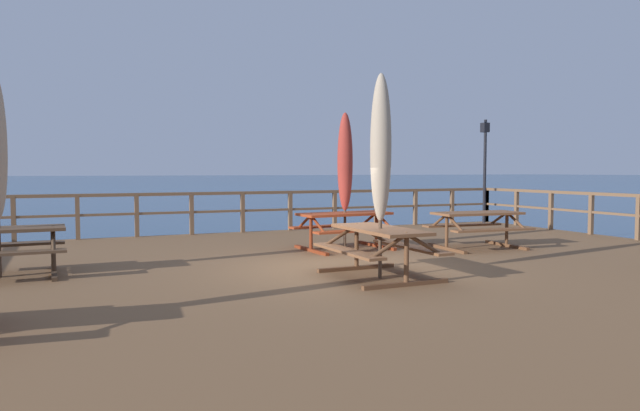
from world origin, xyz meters
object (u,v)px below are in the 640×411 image
Objects in this scene: picnic_table_mid_right at (345,223)px; patio_umbrella_tall_mid_right at (345,162)px; picnic_table_back_left at (380,241)px; picnic_table_mid_centre at (1,242)px; picnic_table_front_right at (477,222)px; patio_umbrella_short_front at (381,149)px; lamp_post_hooked at (485,155)px.

picnic_table_mid_right is 1.25m from patio_umbrella_tall_mid_right.
picnic_table_back_left is at bearing -106.73° from patio_umbrella_tall_mid_right.
picnic_table_back_left is 5.78m from picnic_table_mid_centre.
patio_umbrella_tall_mid_right is (6.26, 0.87, 1.26)m from picnic_table_mid_centre.
picnic_table_mid_right and picnic_table_front_right have the same top height.
picnic_table_back_left is at bearing 66.03° from patio_umbrella_short_front.
picnic_table_back_left is 0.66× the size of patio_umbrella_tall_mid_right.
patio_umbrella_short_front is at bearing -106.91° from patio_umbrella_tall_mid_right.
picnic_table_back_left is 3.22m from picnic_table_mid_right.
picnic_table_mid_centre is 0.64× the size of patio_umbrella_tall_mid_right.
lamp_post_hooked is at bearing 41.67° from patio_umbrella_short_front.
picnic_table_mid_right is 0.72× the size of patio_umbrella_tall_mid_right.
picnic_table_front_right is (8.88, -0.16, 0.00)m from picnic_table_mid_centre.
picnic_table_front_right is at bearing -21.51° from patio_umbrella_tall_mid_right.
patio_umbrella_tall_mid_right is at bearing 73.27° from picnic_table_back_left.
patio_umbrella_tall_mid_right is 7.14m from lamp_post_hooked.
picnic_table_mid_right is at bearing 73.35° from patio_umbrella_short_front.
picnic_table_mid_right is at bearing 73.54° from picnic_table_back_left.
picnic_table_front_right is (3.56, 2.12, -0.00)m from picnic_table_back_left.
lamp_post_hooked is (6.37, 3.34, 1.55)m from picnic_table_mid_right.
patio_umbrella_tall_mid_right is at bearing 73.09° from patio_umbrella_short_front.
picnic_table_back_left is 3.52m from patio_umbrella_tall_mid_right.
picnic_table_back_left is at bearing -138.53° from lamp_post_hooked.
lamp_post_hooked reaches higher than patio_umbrella_tall_mid_right.
patio_umbrella_tall_mid_right is (0.95, 3.15, 1.25)m from picnic_table_back_left.
picnic_table_mid_right is 7.36m from lamp_post_hooked.
picnic_table_front_right is at bearing 30.75° from picnic_table_back_left.
lamp_post_hooked reaches higher than picnic_table_mid_centre.
lamp_post_hooked is (7.31, 6.51, 0.14)m from patio_umbrella_short_front.
patio_umbrella_tall_mid_right reaches higher than picnic_table_back_left.
patio_umbrella_short_front is (-0.03, -0.08, 1.41)m from picnic_table_back_left.
picnic_table_front_right is at bearing -130.75° from lamp_post_hooked.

